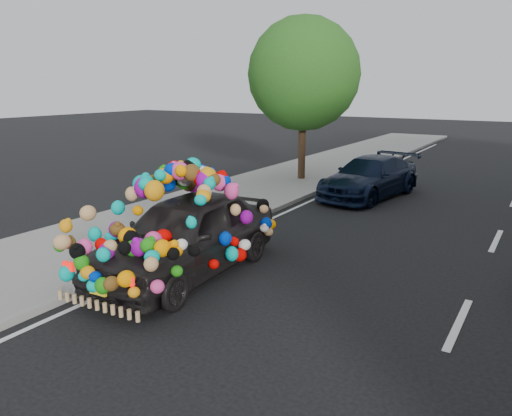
# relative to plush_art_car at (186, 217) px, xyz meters

# --- Properties ---
(ground) EXTENTS (100.00, 100.00, 0.00)m
(ground) POSITION_rel_plush_art_car_xyz_m (1.40, 0.47, -1.14)
(ground) COLOR black
(ground) RESTS_ON ground
(sidewalk) EXTENTS (4.00, 60.00, 0.12)m
(sidewalk) POSITION_rel_plush_art_car_xyz_m (-2.90, 0.47, -1.08)
(sidewalk) COLOR gray
(sidewalk) RESTS_ON ground
(kerb) EXTENTS (0.15, 60.00, 0.13)m
(kerb) POSITION_rel_plush_art_car_xyz_m (-0.95, 0.47, -1.08)
(kerb) COLOR gray
(kerb) RESTS_ON ground
(lane_markings) EXTENTS (6.00, 50.00, 0.01)m
(lane_markings) POSITION_rel_plush_art_car_xyz_m (5.00, 0.47, -1.14)
(lane_markings) COLOR silver
(lane_markings) RESTS_ON ground
(tree_near_sidewalk) EXTENTS (4.20, 4.20, 6.13)m
(tree_near_sidewalk) POSITION_rel_plush_art_car_xyz_m (-2.40, 9.97, 2.88)
(tree_near_sidewalk) COLOR #332114
(tree_near_sidewalk) RESTS_ON ground
(plush_art_car) EXTENTS (2.42, 4.90, 2.22)m
(plush_art_car) POSITION_rel_plush_art_car_xyz_m (0.00, 0.00, 0.00)
(plush_art_car) COLOR black
(plush_art_car) RESTS_ON ground
(navy_sedan) EXTENTS (2.56, 4.80, 1.32)m
(navy_sedan) POSITION_rel_plush_art_car_xyz_m (0.77, 8.62, -0.48)
(navy_sedan) COLOR black
(navy_sedan) RESTS_ON ground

